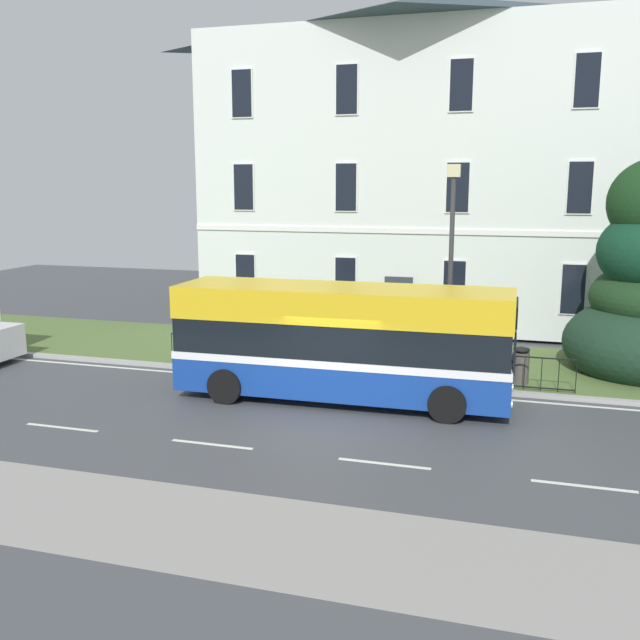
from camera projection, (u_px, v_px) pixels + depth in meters
ground_plane at (331, 414)px, 18.46m from camera, size 60.00×56.00×0.18m
georgian_townhouse at (419, 160)px, 30.59m from camera, size 17.32×8.72×13.39m
iron_verge_railing at (358, 360)px, 21.42m from camera, size 12.47×0.04×0.97m
single_decker_bus at (343, 341)px, 19.29m from camera, size 9.10×2.71×3.14m
street_lamp_post at (451, 257)px, 20.69m from camera, size 0.36×0.24×6.28m
litter_bin at (521, 365)px, 20.69m from camera, size 0.49×0.49×1.09m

